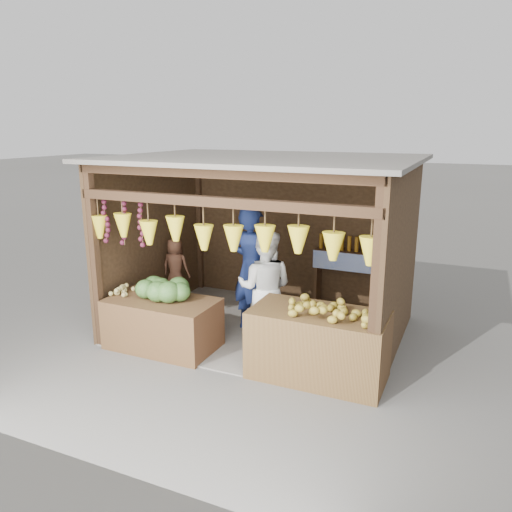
% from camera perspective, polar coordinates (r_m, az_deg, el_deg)
% --- Properties ---
extents(ground, '(80.00, 80.00, 0.00)m').
position_cam_1_polar(ground, '(7.85, 0.82, -8.44)').
color(ground, '#514F49').
rests_on(ground, ground).
extents(stall_structure, '(4.30, 3.30, 2.66)m').
position_cam_1_polar(stall_structure, '(7.34, 0.49, 3.54)').
color(stall_structure, slate).
rests_on(stall_structure, ground).
extents(back_shelf, '(1.25, 0.32, 1.32)m').
position_cam_1_polar(back_shelf, '(8.42, 10.89, -0.81)').
color(back_shelf, '#382314').
rests_on(back_shelf, ground).
extents(counter_left, '(1.54, 0.85, 0.72)m').
position_cam_1_polar(counter_left, '(7.27, -10.61, -7.59)').
color(counter_left, '#492B18').
rests_on(counter_left, ground).
extents(counter_right, '(1.68, 0.85, 0.87)m').
position_cam_1_polar(counter_right, '(6.35, 7.09, -10.03)').
color(counter_right, '#452C17').
rests_on(counter_right, ground).
extents(stool, '(0.32, 0.32, 0.30)m').
position_cam_1_polar(stool, '(8.67, -8.99, -5.30)').
color(stool, black).
rests_on(stool, ground).
extents(man_standing, '(0.82, 0.67, 1.96)m').
position_cam_1_polar(man_standing, '(7.51, -0.52, -1.59)').
color(man_standing, '#131E48').
rests_on(man_standing, ground).
extents(woman_standing, '(0.92, 0.78, 1.68)m').
position_cam_1_polar(woman_standing, '(7.13, 1.03, -3.66)').
color(woman_standing, white).
rests_on(woman_standing, ground).
extents(vendor_seated, '(0.51, 0.35, 0.98)m').
position_cam_1_polar(vendor_seated, '(8.48, -9.16, -1.22)').
color(vendor_seated, '#553222').
rests_on(vendor_seated, stool).
extents(melon_pile, '(1.00, 0.50, 0.32)m').
position_cam_1_polar(melon_pile, '(7.13, -10.62, -3.61)').
color(melon_pile, '#144A13').
rests_on(melon_pile, counter_left).
extents(tanfruit_pile, '(0.34, 0.40, 0.13)m').
position_cam_1_polar(tanfruit_pile, '(7.49, -14.82, -3.72)').
color(tanfruit_pile, '#A9904E').
rests_on(tanfruit_pile, counter_left).
extents(mango_pile, '(1.40, 0.64, 0.22)m').
position_cam_1_polar(mango_pile, '(6.09, 7.49, -5.58)').
color(mango_pile, '#AA5816').
rests_on(mango_pile, counter_right).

